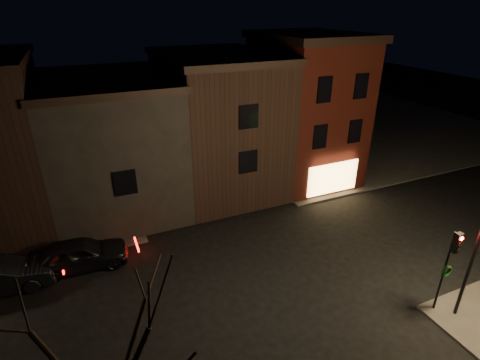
% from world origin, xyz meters
% --- Properties ---
extents(ground, '(120.00, 120.00, 0.00)m').
position_xyz_m(ground, '(0.00, 0.00, 0.00)').
color(ground, black).
rests_on(ground, ground).
extents(sidewalk_far_right, '(30.00, 30.00, 0.12)m').
position_xyz_m(sidewalk_far_right, '(20.00, 20.00, 0.06)').
color(sidewalk_far_right, '#2D2B28').
rests_on(sidewalk_far_right, ground).
extents(corner_building, '(6.50, 8.50, 10.50)m').
position_xyz_m(corner_building, '(8.00, 9.47, 5.40)').
color(corner_building, '#45120C').
rests_on(corner_building, ground).
extents(row_building_a, '(7.30, 10.30, 9.40)m').
position_xyz_m(row_building_a, '(1.50, 10.50, 4.83)').
color(row_building_a, black).
rests_on(row_building_a, ground).
extents(row_building_b, '(7.80, 10.30, 8.40)m').
position_xyz_m(row_building_b, '(-5.75, 10.50, 4.33)').
color(row_building_b, black).
rests_on(row_building_b, ground).
extents(traffic_signal, '(0.58, 0.38, 4.05)m').
position_xyz_m(traffic_signal, '(5.60, -5.51, 2.81)').
color(traffic_signal, black).
rests_on(traffic_signal, sidewalk_near_right).
extents(bare_tree_left, '(5.60, 5.60, 7.50)m').
position_xyz_m(bare_tree_left, '(-8.00, -7.00, 5.43)').
color(bare_tree_left, black).
rests_on(bare_tree_left, sidewalk_near_left).
extents(parked_car_a, '(4.85, 2.15, 1.62)m').
position_xyz_m(parked_car_a, '(-8.57, 4.14, 0.81)').
color(parked_car_a, black).
rests_on(parked_car_a, ground).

